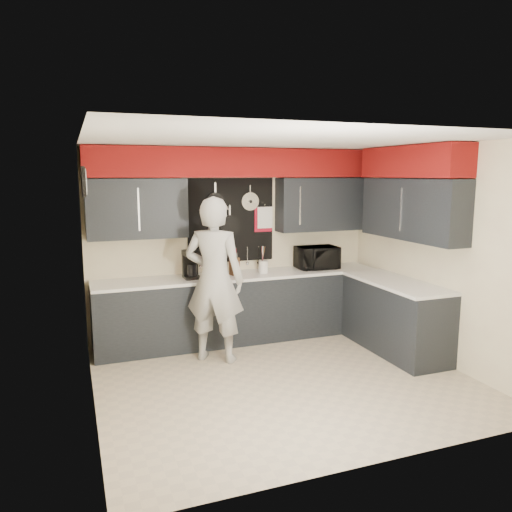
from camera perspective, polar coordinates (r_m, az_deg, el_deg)
name	(u,v)px	position (r m, az deg, el deg)	size (l,w,h in m)	color
ground	(284,379)	(5.71, 3.19, -13.91)	(4.00, 4.00, 0.00)	tan
back_wall_assembly	(238,192)	(6.75, -2.08, 7.28)	(4.00, 0.36, 2.60)	#F2EABB
right_wall_assembly	(415,200)	(6.44, 17.74, 6.14)	(0.36, 3.50, 2.60)	#F2EABB
left_wall_assembly	(88,274)	(4.90, -18.62, -1.96)	(0.05, 3.50, 2.60)	#F2EABB
base_cabinets	(284,310)	(6.72, 3.19, -6.16)	(3.95, 2.20, 0.92)	black
microwave	(317,258)	(7.16, 6.97, -0.18)	(0.57, 0.39, 0.32)	black
knife_block	(234,266)	(6.66, -2.48, -1.18)	(0.11, 0.11, 0.23)	#3B2212
utensil_crock	(263,267)	(6.80, 0.84, -1.24)	(0.13, 0.13, 0.17)	white
coffee_maker	(191,264)	(6.50, -7.44, -0.87)	(0.21, 0.25, 0.37)	black
person	(214,280)	(6.00, -4.78, -2.74)	(0.73, 0.48, 2.00)	#999997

